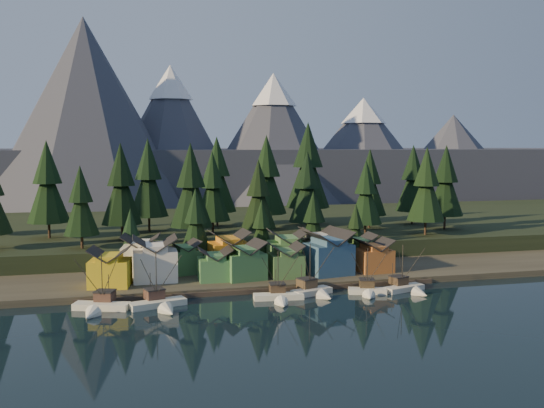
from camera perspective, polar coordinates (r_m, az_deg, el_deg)
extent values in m
plane|color=black|center=(119.58, 1.05, -10.04)|extent=(500.00, 500.00, 0.00)
cube|color=#322E24|center=(157.31, -2.77, -5.96)|extent=(400.00, 50.00, 1.50)
cube|color=black|center=(205.50, -5.50, -2.62)|extent=(420.00, 100.00, 6.00)
cube|color=#433830|center=(134.94, -0.79, -8.01)|extent=(80.00, 4.00, 1.00)
cube|color=#494D5E|center=(352.89, -9.15, 2.71)|extent=(560.00, 160.00, 30.00)
cone|color=#494D5E|center=(291.86, -17.13, 7.84)|extent=(100.00, 100.00, 90.00)
cone|color=#494D5E|center=(310.23, -9.46, 6.20)|extent=(80.00, 80.00, 72.00)
cone|color=white|center=(311.77, -9.55, 11.23)|extent=(22.40, 22.40, 17.28)
cone|color=#494D5E|center=(306.52, 0.13, 5.91)|extent=(84.00, 84.00, 68.00)
cone|color=white|center=(307.76, 0.13, 10.72)|extent=(23.52, 23.52, 16.32)
cone|color=#494D5E|center=(339.12, 8.54, 4.97)|extent=(92.00, 92.00, 58.00)
cone|color=white|center=(339.63, 8.60, 8.69)|extent=(25.76, 25.76, 13.92)
cone|color=#494D5E|center=(373.25, 16.62, 4.23)|extent=(88.00, 88.00, 50.00)
cube|color=white|center=(125.29, -15.76, -9.34)|extent=(11.33, 6.66, 1.76)
cone|color=white|center=(119.95, -16.78, -10.04)|extent=(4.33, 4.58, 3.30)
cube|color=black|center=(125.46, -15.75, -9.64)|extent=(11.60, 6.80, 0.38)
cube|color=brown|center=(126.67, -15.45, -8.38)|extent=(4.40, 4.26, 1.98)
cube|color=#272424|center=(126.42, -15.47, -7.89)|extent=(4.68, 4.54, 0.22)
cylinder|color=black|center=(124.56, -15.72, -6.70)|extent=(0.20, 0.20, 9.89)
cylinder|color=black|center=(128.37, -15.12, -7.48)|extent=(0.15, 0.15, 4.83)
cube|color=beige|center=(124.66, -10.69, -9.31)|extent=(11.77, 6.35, 1.77)
cone|color=beige|center=(119.03, -9.67, -10.00)|extent=(4.26, 4.63, 3.31)
cube|color=black|center=(124.83, -10.68, -9.60)|extent=(12.05, 6.48, 0.39)
cube|color=brown|center=(126.13, -11.02, -8.33)|extent=(4.32, 4.17, 1.99)
cube|color=#272424|center=(125.87, -11.03, -7.85)|extent=(4.59, 4.44, 0.22)
cylinder|color=black|center=(123.94, -10.85, -6.64)|extent=(0.20, 0.20, 9.93)
cylinder|color=black|center=(127.92, -11.39, -7.43)|extent=(0.15, 0.15, 4.85)
cube|color=white|center=(128.36, 0.61, -8.79)|extent=(10.70, 4.12, 1.60)
cone|color=white|center=(122.89, 1.01, -9.44)|extent=(3.37, 3.87, 3.00)
cube|color=black|center=(128.51, 0.61, -9.05)|extent=(10.96, 4.20, 0.35)
cube|color=#413122|center=(129.82, 0.49, -7.92)|extent=(3.51, 3.33, 1.80)
cube|color=#272424|center=(129.59, 0.49, -7.49)|extent=(3.73, 3.55, 0.20)
cylinder|color=black|center=(127.78, 0.57, -6.44)|extent=(0.18, 0.18, 9.01)
cylinder|color=black|center=(131.59, 0.35, -7.11)|extent=(0.14, 0.14, 4.40)
cube|color=beige|center=(132.57, 3.74, -8.32)|extent=(9.70, 6.26, 1.74)
cone|color=beige|center=(128.79, 5.14, -8.75)|extent=(4.15, 4.06, 3.26)
cube|color=black|center=(132.73, 3.74, -8.60)|extent=(9.93, 6.39, 0.38)
cube|color=brown|center=(133.45, 3.30, -7.48)|extent=(4.40, 4.27, 1.96)
cube|color=#272424|center=(133.21, 3.30, -7.03)|extent=(4.68, 4.55, 0.22)
cylinder|color=black|center=(131.75, 3.61, -5.87)|extent=(0.20, 0.20, 9.78)
cylinder|color=black|center=(134.58, 2.80, -6.70)|extent=(0.15, 0.15, 4.78)
cube|color=silver|center=(134.63, 8.96, -8.18)|extent=(8.66, 5.20, 1.56)
cone|color=silver|center=(130.31, 9.16, -8.65)|extent=(3.62, 3.53, 2.92)
cube|color=black|center=(134.77, 8.96, -8.42)|extent=(8.86, 5.31, 0.34)
cube|color=#423523|center=(135.73, 8.91, -7.41)|extent=(3.84, 3.71, 1.75)
cube|color=#272424|center=(135.51, 8.91, -7.01)|extent=(4.09, 3.96, 0.19)
cylinder|color=black|center=(134.00, 8.97, -6.00)|extent=(0.18, 0.18, 8.77)
cylinder|color=black|center=(137.07, 8.85, -6.70)|extent=(0.14, 0.14, 4.29)
cube|color=beige|center=(138.50, 12.31, -7.85)|extent=(10.16, 5.80, 1.62)
cone|color=beige|center=(134.83, 13.89, -8.25)|extent=(3.89, 4.07, 3.04)
cube|color=black|center=(138.64, 12.31, -8.09)|extent=(10.40, 5.91, 0.35)
cube|color=#453424|center=(139.40, 11.82, -7.09)|extent=(4.00, 3.86, 1.82)
cube|color=#272424|center=(139.18, 11.83, -6.68)|extent=(4.25, 4.12, 0.20)
cylinder|color=black|center=(137.79, 12.19, -5.65)|extent=(0.18, 0.18, 9.11)
cylinder|color=black|center=(140.53, 11.27, -6.38)|extent=(0.14, 0.14, 4.45)
cube|color=gold|center=(137.24, -15.00, -6.29)|extent=(9.62, 8.75, 5.84)
cube|color=gold|center=(136.57, -15.04, -4.85)|extent=(5.82, 7.96, 1.19)
cube|color=silver|center=(140.79, -10.95, -5.66)|extent=(9.86, 8.80, 7.01)
cube|color=silver|center=(140.04, -10.98, -3.99)|extent=(5.49, 8.55, 1.37)
cube|color=#437B47|center=(139.35, -5.37, -6.12)|extent=(7.64, 7.14, 5.01)
cube|color=#437B47|center=(138.77, -5.38, -4.90)|extent=(4.25, 6.95, 1.06)
cube|color=#3F7440|center=(139.87, -2.64, -5.83)|extent=(9.76, 8.92, 6.11)
cube|color=#3F7440|center=(139.19, -2.64, -4.35)|extent=(5.89, 8.15, 1.22)
cube|color=#45703D|center=(142.32, 1.32, -5.78)|extent=(7.66, 7.66, 5.35)
cube|color=#45703D|center=(141.73, 1.32, -4.52)|extent=(4.29, 7.43, 1.05)
cube|color=#325676|center=(145.30, 5.35, -5.18)|extent=(11.14, 9.87, 7.28)
cube|color=#325676|center=(144.56, 5.36, -3.50)|extent=(6.74, 8.95, 1.39)
cube|color=#AB612C|center=(149.93, 9.55, -5.25)|extent=(8.41, 7.49, 5.46)
cube|color=#AB612C|center=(149.35, 9.57, -4.02)|extent=(4.83, 7.10, 1.12)
cube|color=silver|center=(147.61, -12.21, -5.21)|extent=(9.82, 9.01, 6.81)
cube|color=silver|center=(146.92, -12.24, -3.67)|extent=(5.91, 8.26, 1.23)
cube|color=#3D713F|center=(147.31, -8.25, -5.37)|extent=(8.23, 7.89, 5.72)
cube|color=#3D713F|center=(146.72, -8.27, -4.09)|extent=(5.10, 7.12, 0.99)
cube|color=orange|center=(149.29, -4.04, -4.96)|extent=(9.76, 8.49, 6.90)
cube|color=orange|center=(148.60, -4.05, -3.41)|extent=(5.62, 8.02, 1.29)
cube|color=#4F8648|center=(151.42, 1.51, -4.83)|extent=(10.07, 8.51, 6.72)
cube|color=#4F8648|center=(150.75, 1.51, -3.33)|extent=(5.78, 8.04, 1.34)
cube|color=beige|center=(155.08, 4.52, -4.56)|extent=(9.34, 8.41, 6.93)
cube|color=beige|center=(154.42, 4.53, -3.07)|extent=(5.33, 8.02, 1.25)
cube|color=#48743F|center=(155.98, 8.23, -4.71)|extent=(7.57, 7.13, 5.98)
cube|color=#48743F|center=(155.40, 8.25, -3.44)|extent=(4.25, 6.89, 1.04)
cylinder|color=#332319|center=(181.86, -20.23, -2.28)|extent=(0.70, 0.70, 4.85)
cone|color=black|center=(180.79, -20.35, 1.02)|extent=(11.86, 11.86, 16.71)
cone|color=black|center=(180.36, -20.44, 3.75)|extent=(8.09, 8.09, 12.13)
cylinder|color=#332319|center=(161.35, -17.45, -3.36)|extent=(0.70, 0.70, 3.72)
cone|color=black|center=(160.33, -17.53, -0.51)|extent=(9.10, 9.10, 12.82)
cone|color=black|center=(159.80, -17.60, 1.85)|extent=(6.20, 6.20, 9.30)
cylinder|color=#332319|center=(172.84, -13.91, -2.52)|extent=(0.70, 0.70, 4.72)
cone|color=black|center=(171.73, -13.99, 0.87)|extent=(11.55, 11.55, 16.27)
cone|color=black|center=(171.27, -14.05, 3.67)|extent=(7.87, 7.87, 11.81)
cylinder|color=#332319|center=(187.86, -11.48, -1.79)|extent=(0.70, 0.70, 4.97)
cone|color=black|center=(186.81, -11.55, 1.49)|extent=(12.16, 12.16, 17.13)
cone|color=black|center=(186.41, -11.60, 4.20)|extent=(8.29, 8.29, 12.43)
cylinder|color=#332319|center=(163.93, -7.59, -2.84)|extent=(0.70, 0.70, 4.72)
cone|color=black|center=(162.76, -7.63, 0.72)|extent=(11.53, 11.53, 16.24)
cone|color=black|center=(162.28, -7.67, 3.68)|extent=(7.86, 7.86, 11.79)
cylinder|color=#332319|center=(179.71, -5.59, -2.14)|extent=(0.70, 0.70, 4.29)
cone|color=black|center=(178.71, -5.62, 0.81)|extent=(10.49, 10.49, 14.79)
cone|color=black|center=(178.24, -5.64, 3.26)|extent=(7.16, 7.16, 10.73)
cylinder|color=#332319|center=(165.00, -1.28, -2.87)|extent=(0.70, 0.70, 3.92)
cone|color=black|center=(163.97, -1.28, 0.07)|extent=(9.59, 9.59, 13.52)
cone|color=black|center=(163.45, -1.29, 2.50)|extent=(6.54, 6.54, 9.81)
cylinder|color=#332319|center=(189.88, -0.52, -1.57)|extent=(0.70, 0.70, 5.16)
cone|color=black|center=(188.81, -0.52, 1.79)|extent=(12.60, 12.60, 17.76)
cone|color=black|center=(188.43, -0.53, 4.58)|extent=(8.59, 8.59, 12.89)
cylinder|color=#332319|center=(175.79, 3.32, -2.29)|extent=(0.70, 0.70, 4.32)
cone|color=black|center=(174.75, 3.33, 0.75)|extent=(10.57, 10.57, 14.89)
cone|color=black|center=(174.28, 3.35, 3.27)|extent=(7.20, 7.20, 10.81)
cylinder|color=#332319|center=(201.73, 3.37, -1.05)|extent=(0.70, 0.70, 5.93)
cone|color=black|center=(200.66, 3.39, 2.60)|extent=(14.49, 14.49, 20.42)
cone|color=black|center=(200.39, 3.41, 5.61)|extent=(9.88, 9.88, 14.82)
cylinder|color=#332319|center=(176.62, 8.77, -2.39)|extent=(0.70, 0.70, 3.86)
cone|color=black|center=(175.67, 8.81, 0.32)|extent=(9.44, 9.44, 13.31)
cone|color=black|center=(175.18, 8.84, 2.55)|extent=(6.44, 6.44, 9.66)
cylinder|color=#332319|center=(194.29, 9.12, -1.59)|extent=(0.70, 0.70, 4.40)
cone|color=black|center=(193.35, 9.16, 1.21)|extent=(10.75, 10.75, 15.15)
cone|color=black|center=(192.92, 9.20, 3.53)|extent=(7.33, 7.33, 10.99)
cylinder|color=#332319|center=(182.51, 14.23, -2.14)|extent=(0.70, 0.70, 4.51)
cone|color=black|center=(181.49, 14.31, 0.92)|extent=(11.03, 11.03, 15.54)
cone|color=black|center=(181.04, 14.37, 3.46)|extent=(7.52, 7.52, 11.28)
cylinder|color=#332319|center=(207.28, 13.05, -1.19)|extent=(0.70, 0.70, 4.63)
cone|color=black|center=(206.37, 13.11, 1.58)|extent=(11.31, 11.31, 15.94)
cone|color=black|center=(205.98, 13.16, 3.86)|extent=(7.71, 7.71, 11.57)
cylinder|color=#332319|center=(196.93, -5.17, -1.35)|extent=(0.70, 0.70, 5.10)
cone|color=black|center=(195.91, -5.20, 1.86)|extent=(12.46, 12.46, 17.55)
cone|color=black|center=(195.54, -5.22, 4.51)|extent=(8.49, 8.49, 12.74)
cylinder|color=#332319|center=(196.98, 15.93, -1.61)|extent=(0.70, 0.70, 4.61)
cone|color=black|center=(196.02, 16.01, 1.29)|extent=(11.27, 11.27, 15.88)
cone|color=black|center=(195.61, 16.08, 3.69)|extent=(7.69, 7.69, 11.53)
cylinder|color=#332319|center=(154.02, -13.09, -5.56)|extent=(0.70, 0.70, 2.68)
cone|color=black|center=(153.02, -13.14, -3.42)|extent=(6.56, 6.56, 9.24)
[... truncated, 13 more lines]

